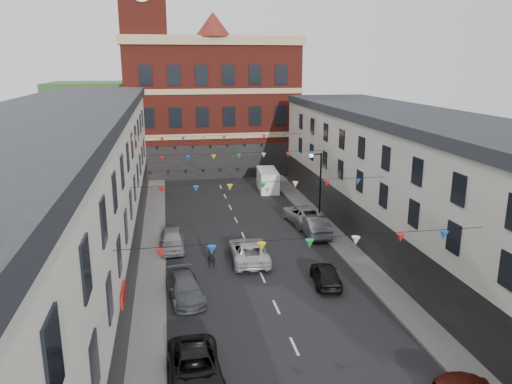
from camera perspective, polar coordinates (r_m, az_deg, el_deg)
ground at (r=28.38m, az=2.33°, el=-13.02°), size 160.00×160.00×0.00m
pavement_left at (r=29.60m, az=-12.00°, el=-11.96°), size 1.80×64.00×0.15m
pavement_right at (r=32.09m, az=13.84°, el=-9.89°), size 1.80×64.00×0.15m
terrace_left at (r=27.40m, az=-22.90°, el=-3.13°), size 8.40×56.00×10.70m
terrace_right at (r=31.95m, az=23.12°, el=-1.66°), size 8.40×56.00×9.70m
civic_building at (r=62.91m, az=-5.19°, el=9.98°), size 20.60×13.30×18.50m
clock_tower at (r=59.58m, az=-12.57°, el=15.99°), size 5.60×5.60×30.00m
distant_hill at (r=86.92m, az=-9.26°, el=9.04°), size 40.00×14.00×10.00m
street_lamp at (r=41.43m, az=7.06°, el=1.60°), size 1.10×0.36×6.00m
car_left_c at (r=22.39m, az=-6.99°, el=-19.39°), size 2.35×4.88×1.34m
car_left_d at (r=29.33m, az=-8.12°, el=-10.78°), size 2.37×4.68×1.30m
car_left_e at (r=36.70m, az=-9.55°, el=-5.39°), size 1.73×4.27×1.45m
car_right_d at (r=31.00m, az=7.99°, el=-9.33°), size 1.99×3.96×1.29m
car_right_e at (r=39.36m, az=6.66°, el=-3.82°), size 1.80×4.79×1.56m
car_right_f at (r=42.24m, az=5.44°, el=-2.54°), size 3.05×5.61×1.49m
moving_car at (r=34.14m, az=-0.83°, el=-6.72°), size 2.62×5.37×1.47m
white_van at (r=52.75m, az=1.35°, el=1.38°), size 2.25×5.01×2.16m
pedestrian at (r=33.25m, az=-5.11°, el=-7.28°), size 0.66×0.54×1.58m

